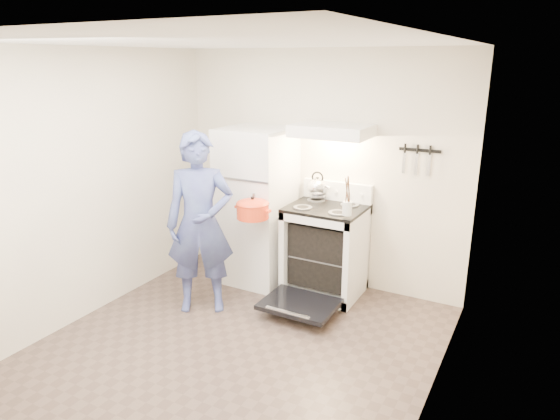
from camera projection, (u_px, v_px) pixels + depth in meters
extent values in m
plane|color=#4E3E36|center=(229.00, 354.00, 4.20)|extent=(3.60, 3.60, 0.00)
cube|color=beige|center=(320.00, 169.00, 5.35)|extent=(3.20, 0.02, 2.50)
cube|color=white|center=(257.00, 206.00, 5.44)|extent=(0.70, 0.70, 1.70)
cube|color=white|center=(325.00, 252.00, 5.20)|extent=(0.76, 0.65, 0.92)
cube|color=black|center=(326.00, 208.00, 5.07)|extent=(0.76, 0.65, 0.03)
cube|color=white|center=(338.00, 191.00, 5.27)|extent=(0.76, 0.07, 0.20)
cube|color=black|center=(300.00, 304.00, 4.80)|extent=(0.70, 0.54, 0.04)
cube|color=slate|center=(325.00, 253.00, 5.21)|extent=(0.60, 0.52, 0.01)
cube|color=white|center=(332.00, 131.00, 4.90)|extent=(0.76, 0.50, 0.12)
cube|color=black|center=(420.00, 150.00, 4.77)|extent=(0.40, 0.02, 0.03)
cylinder|color=#95714F|center=(324.00, 250.00, 5.26)|extent=(0.34, 0.34, 0.02)
cylinder|color=silver|center=(347.00, 208.00, 4.67)|extent=(0.11, 0.11, 0.13)
imported|color=navy|center=(200.00, 224.00, 4.75)|extent=(0.77, 0.70, 1.76)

